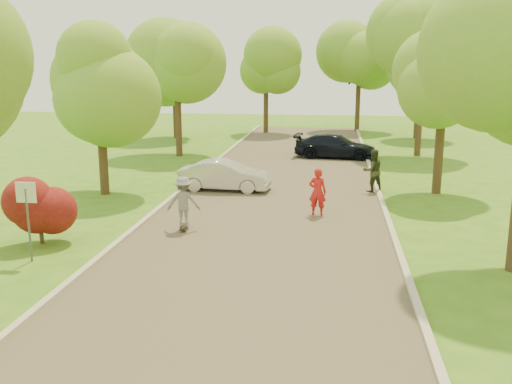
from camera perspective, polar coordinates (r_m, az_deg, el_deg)
The scene contains 20 objects.
ground at distance 11.11m, azimuth -4.36°, elevation -15.17°, with size 100.00×100.00×0.00m, color #3C6C19.
road at distance 18.46m, azimuth 0.79°, elevation -3.59°, with size 8.00×60.00×0.01m, color #4C4438.
curb_left at distance 19.33m, azimuth -11.23°, elevation -2.92°, with size 0.18×60.00×0.12m, color #B2AD9E.
curb_right at distance 18.43m, azimuth 13.42°, elevation -3.80°, with size 0.18×60.00×0.12m, color #B2AD9E.
street_sign at distance 16.14m, azimuth -21.94°, elevation -1.20°, with size 0.55×0.06×2.17m.
red_shrub at distance 17.76m, azimuth -20.87°, elevation -1.45°, with size 1.70×1.70×1.95m.
tree_l_midb at distance 23.37m, azimuth -15.06°, elevation 10.81°, with size 4.30×4.20×6.62m.
tree_l_far at distance 32.72m, azimuth -7.58°, elevation 13.10°, with size 4.92×4.80×7.79m.
tree_r_midb at distance 24.01m, azimuth 18.81°, elevation 11.32°, with size 4.51×4.40×7.01m.
tree_r_far at distance 33.98m, azimuth 16.80°, elevation 13.28°, with size 5.33×5.20×8.34m.
tree_bg_a at distance 41.06m, azimuth -7.90°, elevation 12.77°, with size 5.12×5.00×7.72m.
tree_bg_b at distance 42.04m, azimuth 16.44°, elevation 12.69°, with size 5.12×5.00×7.95m.
tree_bg_c at distance 43.87m, azimuth 1.29°, elevation 12.49°, with size 4.92×4.80×7.33m.
tree_bg_d at distance 45.64m, azimuth 10.59°, elevation 12.66°, with size 5.12×5.00×7.72m.
silver_sedan at distance 23.81m, azimuth -3.15°, elevation 1.66°, with size 1.33×3.83×1.26m, color #BCBCC1.
dark_sedan at distance 32.37m, azimuth 7.96°, elevation 4.57°, with size 1.87×4.60×1.34m, color black.
longboard at distance 18.38m, azimuth -7.19°, elevation -3.49°, with size 0.35×0.86×0.10m.
skateboarder at distance 18.17m, azimuth -7.26°, elevation -0.98°, with size 1.05×0.60×1.62m, color slate.
person_striped at distance 19.89m, azimuth 6.17°, elevation 0.01°, with size 0.61×0.40×1.68m, color red.
person_olive at distance 23.93m, azimuth 11.60°, elevation 2.09°, with size 0.86×0.67×1.77m, color #2D341F.
Camera 1 is at (2.12, -9.59, 5.19)m, focal length 40.00 mm.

